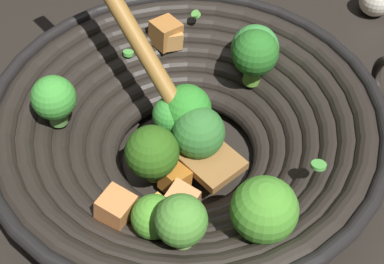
{
  "coord_description": "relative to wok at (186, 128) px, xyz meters",
  "views": [
    {
      "loc": [
        -0.14,
        -0.35,
        0.48
      ],
      "look_at": [
        0.01,
        0.02,
        0.03
      ],
      "focal_mm": 50.76,
      "sensor_mm": 36.0,
      "label": 1
    }
  ],
  "objects": [
    {
      "name": "ground_plane",
      "position": [
        -0.0,
        0.0,
        -0.06
      ],
      "size": [
        4.0,
        4.0,
        0.0
      ],
      "primitive_type": "plane",
      "color": "#28231E"
    },
    {
      "name": "wok",
      "position": [
        0.0,
        0.0,
        0.0
      ],
      "size": [
        0.44,
        0.41,
        0.24
      ],
      "color": "black",
      "rests_on": "ground"
    },
    {
      "name": "garlic_bulb",
      "position": [
        0.35,
        0.16,
        -0.04
      ],
      "size": [
        0.05,
        0.05,
        0.05
      ],
      "primitive_type": "sphere",
      "color": "silver",
      "rests_on": "ground"
    }
  ]
}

